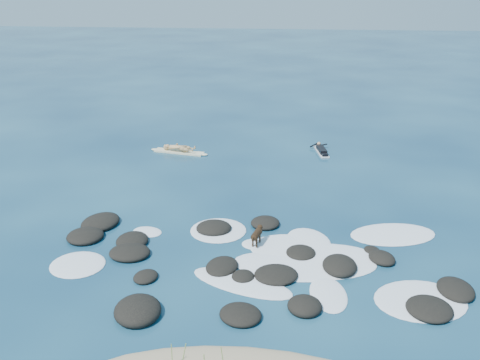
# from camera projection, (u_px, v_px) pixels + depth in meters

# --- Properties ---
(ground) EXTENTS (160.00, 160.00, 0.00)m
(ground) POSITION_uv_depth(u_px,v_px,m) (262.00, 242.00, 19.90)
(ground) COLOR #0A2642
(ground) RESTS_ON ground
(reef_rocks) EXTENTS (14.46, 8.02, 0.58)m
(reef_rocks) POSITION_uv_depth(u_px,v_px,m) (226.00, 263.00, 18.31)
(reef_rocks) COLOR black
(reef_rocks) RESTS_ON ground
(breaking_foam) EXTENTS (14.26, 7.24, 0.12)m
(breaking_foam) POSITION_uv_depth(u_px,v_px,m) (298.00, 260.00, 18.69)
(breaking_foam) COLOR white
(breaking_foam) RESTS_ON ground
(standing_surfer_rig) EXTENTS (3.39, 1.14, 1.94)m
(standing_surfer_rig) POSITION_uv_depth(u_px,v_px,m) (179.00, 140.00, 29.48)
(standing_surfer_rig) COLOR beige
(standing_surfer_rig) RESTS_ON ground
(paddling_surfer_rig) EXTENTS (1.06, 2.29, 0.39)m
(paddling_surfer_rig) POSITION_uv_depth(u_px,v_px,m) (321.00, 150.00, 29.77)
(paddling_surfer_rig) COLOR white
(paddling_surfer_rig) RESTS_ON ground
(dog) EXTENTS (0.45, 1.09, 0.70)m
(dog) POSITION_uv_depth(u_px,v_px,m) (257.00, 234.00, 19.54)
(dog) COLOR black
(dog) RESTS_ON ground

